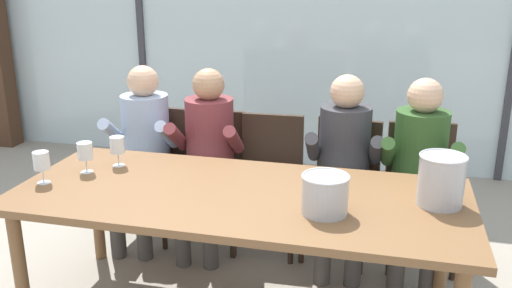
{
  "coord_description": "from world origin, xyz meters",
  "views": [
    {
      "loc": [
        0.72,
        -2.52,
        1.81
      ],
      "look_at": [
        0.0,
        0.35,
        0.87
      ],
      "focal_mm": 38.98,
      "sensor_mm": 36.0,
      "label": 1
    }
  ],
  "objects_px": {
    "person_maroon_top": "(207,148)",
    "chair_left_of_center": "(212,166)",
    "wine_glass_near_bucket": "(117,146)",
    "wine_glass_center_pour": "(41,162)",
    "chair_near_curtain": "(155,161)",
    "person_pale_blue_shirt": "(143,143)",
    "person_olive_shirt": "(419,165)",
    "ice_bucket_secondary": "(325,194)",
    "chair_right_of_center": "(344,177)",
    "person_charcoal_jacket": "(344,159)",
    "chair_center": "(270,171)",
    "ice_bucket_primary": "(441,180)",
    "wine_glass_by_left_taster": "(85,152)",
    "dining_table": "(240,204)",
    "chair_near_window_right": "(420,183)"
  },
  "relations": [
    {
      "from": "person_maroon_top",
      "to": "chair_left_of_center",
      "type": "bearing_deg",
      "value": 90.3
    },
    {
      "from": "wine_glass_near_bucket",
      "to": "wine_glass_center_pour",
      "type": "xyz_separation_m",
      "value": [
        -0.26,
        -0.34,
        0.0
      ]
    },
    {
      "from": "person_maroon_top",
      "to": "chair_near_curtain",
      "type": "bearing_deg",
      "value": 158.71
    },
    {
      "from": "person_pale_blue_shirt",
      "to": "person_maroon_top",
      "type": "height_order",
      "value": "same"
    },
    {
      "from": "person_olive_shirt",
      "to": "ice_bucket_secondary",
      "type": "xyz_separation_m",
      "value": [
        -0.46,
        -0.9,
        0.14
      ]
    },
    {
      "from": "chair_near_curtain",
      "to": "chair_right_of_center",
      "type": "bearing_deg",
      "value": 3.01
    },
    {
      "from": "person_maroon_top",
      "to": "chair_right_of_center",
      "type": "bearing_deg",
      "value": 4.29
    },
    {
      "from": "chair_near_curtain",
      "to": "person_charcoal_jacket",
      "type": "xyz_separation_m",
      "value": [
        1.33,
        -0.13,
        0.17
      ]
    },
    {
      "from": "person_pale_blue_shirt",
      "to": "person_maroon_top",
      "type": "relative_size",
      "value": 1.0
    },
    {
      "from": "chair_near_curtain",
      "to": "person_maroon_top",
      "type": "xyz_separation_m",
      "value": [
        0.44,
        -0.13,
        0.17
      ]
    },
    {
      "from": "chair_left_of_center",
      "to": "chair_center",
      "type": "relative_size",
      "value": 1.0
    },
    {
      "from": "person_pale_blue_shirt",
      "to": "person_charcoal_jacket",
      "type": "relative_size",
      "value": 1.0
    },
    {
      "from": "chair_near_curtain",
      "to": "wine_glass_center_pour",
      "type": "bearing_deg",
      "value": -96.67
    },
    {
      "from": "chair_center",
      "to": "ice_bucket_primary",
      "type": "xyz_separation_m",
      "value": [
        1.01,
        -0.8,
        0.34
      ]
    },
    {
      "from": "chair_near_curtain",
      "to": "wine_glass_by_left_taster",
      "type": "distance_m",
      "value": 0.88
    },
    {
      "from": "chair_center",
      "to": "person_pale_blue_shirt",
      "type": "xyz_separation_m",
      "value": [
        -0.85,
        -0.13,
        0.17
      ]
    },
    {
      "from": "dining_table",
      "to": "person_maroon_top",
      "type": "xyz_separation_m",
      "value": [
        -0.43,
        0.76,
        0.03
      ]
    },
    {
      "from": "chair_left_of_center",
      "to": "ice_bucket_secondary",
      "type": "relative_size",
      "value": 3.91
    },
    {
      "from": "ice_bucket_secondary",
      "to": "wine_glass_center_pour",
      "type": "distance_m",
      "value": 1.49
    },
    {
      "from": "person_pale_blue_shirt",
      "to": "wine_glass_center_pour",
      "type": "distance_m",
      "value": 0.91
    },
    {
      "from": "person_pale_blue_shirt",
      "to": "ice_bucket_secondary",
      "type": "bearing_deg",
      "value": -39.52
    },
    {
      "from": "person_olive_shirt",
      "to": "wine_glass_by_left_taster",
      "type": "relative_size",
      "value": 6.88
    },
    {
      "from": "dining_table",
      "to": "wine_glass_center_pour",
      "type": "bearing_deg",
      "value": -173.05
    },
    {
      "from": "chair_left_of_center",
      "to": "chair_near_window_right",
      "type": "bearing_deg",
      "value": -5.83
    },
    {
      "from": "wine_glass_center_pour",
      "to": "person_olive_shirt",
      "type": "bearing_deg",
      "value": 24.42
    },
    {
      "from": "person_olive_shirt",
      "to": "wine_glass_center_pour",
      "type": "xyz_separation_m",
      "value": [
        -1.95,
        -0.89,
        0.16
      ]
    },
    {
      "from": "wine_glass_near_bucket",
      "to": "ice_bucket_primary",
      "type": "bearing_deg",
      "value": -4.2
    },
    {
      "from": "person_pale_blue_shirt",
      "to": "person_maroon_top",
      "type": "bearing_deg",
      "value": -5.61
    },
    {
      "from": "chair_near_window_right",
      "to": "wine_glass_by_left_taster",
      "type": "bearing_deg",
      "value": -161.66
    },
    {
      "from": "person_maroon_top",
      "to": "person_olive_shirt",
      "type": "bearing_deg",
      "value": -4.4
    },
    {
      "from": "person_charcoal_jacket",
      "to": "chair_near_curtain",
      "type": "bearing_deg",
      "value": 170.63
    },
    {
      "from": "chair_near_curtain",
      "to": "chair_center",
      "type": "relative_size",
      "value": 1.0
    },
    {
      "from": "chair_right_of_center",
      "to": "chair_center",
      "type": "bearing_deg",
      "value": -171.08
    },
    {
      "from": "ice_bucket_secondary",
      "to": "chair_near_curtain",
      "type": "bearing_deg",
      "value": 141.94
    },
    {
      "from": "chair_near_window_right",
      "to": "person_maroon_top",
      "type": "relative_size",
      "value": 0.73
    },
    {
      "from": "dining_table",
      "to": "wine_glass_center_pour",
      "type": "distance_m",
      "value": 1.07
    },
    {
      "from": "wine_glass_center_pour",
      "to": "ice_bucket_secondary",
      "type": "bearing_deg",
      "value": -0.6
    },
    {
      "from": "ice_bucket_primary",
      "to": "wine_glass_near_bucket",
      "type": "xyz_separation_m",
      "value": [
        -1.76,
        0.13,
        -0.01
      ]
    },
    {
      "from": "person_charcoal_jacket",
      "to": "ice_bucket_primary",
      "type": "bearing_deg",
      "value": -56.07
    },
    {
      "from": "chair_near_window_right",
      "to": "person_pale_blue_shirt",
      "type": "bearing_deg",
      "value": 178.64
    },
    {
      "from": "person_pale_blue_shirt",
      "to": "person_charcoal_jacket",
      "type": "height_order",
      "value": "same"
    },
    {
      "from": "dining_table",
      "to": "wine_glass_near_bucket",
      "type": "bearing_deg",
      "value": 164.6
    },
    {
      "from": "chair_near_window_right",
      "to": "wine_glass_center_pour",
      "type": "xyz_separation_m",
      "value": [
        -1.98,
        -1.04,
        0.33
      ]
    },
    {
      "from": "chair_left_of_center",
      "to": "chair_right_of_center",
      "type": "relative_size",
      "value": 1.0
    },
    {
      "from": "dining_table",
      "to": "chair_near_curtain",
      "type": "relative_size",
      "value": 2.64
    },
    {
      "from": "wine_glass_near_bucket",
      "to": "chair_center",
      "type": "bearing_deg",
      "value": 42.06
    },
    {
      "from": "chair_near_curtain",
      "to": "ice_bucket_primary",
      "type": "bearing_deg",
      "value": -20.68
    },
    {
      "from": "chair_right_of_center",
      "to": "person_maroon_top",
      "type": "relative_size",
      "value": 0.73
    },
    {
      "from": "chair_left_of_center",
      "to": "person_olive_shirt",
      "type": "height_order",
      "value": "person_olive_shirt"
    },
    {
      "from": "chair_left_of_center",
      "to": "chair_right_of_center",
      "type": "xyz_separation_m",
      "value": [
        0.9,
        0.01,
        0.0
      ]
    }
  ]
}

